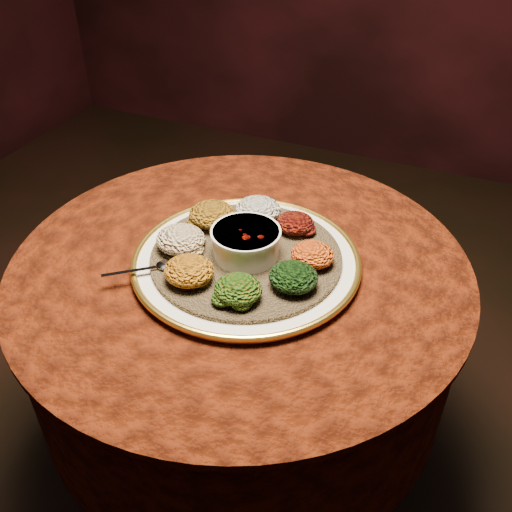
% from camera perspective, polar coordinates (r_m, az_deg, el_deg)
% --- Properties ---
extents(table, '(0.96, 0.96, 0.73)m').
position_cam_1_polar(table, '(1.31, -1.50, -6.74)').
color(table, black).
rests_on(table, ground).
extents(platter, '(0.53, 0.53, 0.02)m').
position_cam_1_polar(platter, '(1.17, -0.99, -0.48)').
color(platter, silver).
rests_on(platter, table).
extents(injera, '(0.41, 0.41, 0.01)m').
position_cam_1_polar(injera, '(1.16, -0.99, -0.06)').
color(injera, brown).
rests_on(injera, platter).
extents(stew_bowl, '(0.14, 0.14, 0.06)m').
position_cam_1_polar(stew_bowl, '(1.14, -1.02, 1.51)').
color(stew_bowl, white).
rests_on(stew_bowl, injera).
extents(spoon, '(0.12, 0.09, 0.01)m').
position_cam_1_polar(spoon, '(1.14, -9.63, -1.04)').
color(spoon, silver).
rests_on(spoon, injera).
extents(portion_ayib, '(0.10, 0.10, 0.05)m').
position_cam_1_polar(portion_ayib, '(1.26, 0.22, 4.66)').
color(portion_ayib, beige).
rests_on(portion_ayib, injera).
extents(portion_kitfo, '(0.08, 0.08, 0.04)m').
position_cam_1_polar(portion_kitfo, '(1.22, 3.93, 3.31)').
color(portion_kitfo, black).
rests_on(portion_kitfo, injera).
extents(portion_tikil, '(0.09, 0.08, 0.04)m').
position_cam_1_polar(portion_tikil, '(1.13, 5.68, 0.13)').
color(portion_tikil, orange).
rests_on(portion_tikil, injera).
extents(portion_gomen, '(0.09, 0.09, 0.05)m').
position_cam_1_polar(portion_gomen, '(1.07, 3.76, -2.12)').
color(portion_gomen, black).
rests_on(portion_gomen, injera).
extents(portion_mixveg, '(0.09, 0.09, 0.04)m').
position_cam_1_polar(portion_mixveg, '(1.04, -1.81, -3.34)').
color(portion_mixveg, '#A52D0A').
rests_on(portion_mixveg, injera).
extents(portion_kik, '(0.10, 0.09, 0.05)m').
position_cam_1_polar(portion_kik, '(1.09, -6.72, -1.47)').
color(portion_kik, '#AE680F').
rests_on(portion_kik, injera).
extents(portion_timatim, '(0.10, 0.10, 0.05)m').
position_cam_1_polar(portion_timatim, '(1.17, -7.54, 1.67)').
color(portion_timatim, '#740707').
rests_on(portion_timatim, injera).
extents(portion_shiro, '(0.10, 0.10, 0.05)m').
position_cam_1_polar(portion_shiro, '(1.24, -4.40, 4.16)').
color(portion_shiro, '#875510').
rests_on(portion_shiro, injera).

